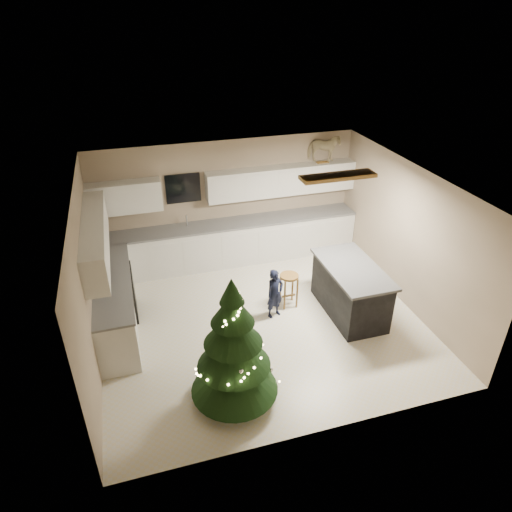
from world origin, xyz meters
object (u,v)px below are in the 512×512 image
object	(u,v)px
toddler	(275,294)
christmas_tree	(234,353)
island	(350,290)
bar_stool	(289,283)
rocking_horse	(323,148)

from	to	relation	value
toddler	christmas_tree	bearing A→B (deg)	-144.68
island	bar_stool	size ratio (longest dim) A/B	2.60
bar_stool	rocking_horse	distance (m)	3.05
christmas_tree	rocking_horse	size ratio (longest dim) A/B	2.77
bar_stool	christmas_tree	world-z (taller)	christmas_tree
toddler	island	bearing A→B (deg)	-31.81
rocking_horse	bar_stool	bearing A→B (deg)	165.81
island	toddler	bearing A→B (deg)	168.21
christmas_tree	toddler	distance (m)	2.10
bar_stool	rocking_horse	xyz separation A→B (m)	(1.42, 1.99, 1.82)
toddler	rocking_horse	world-z (taller)	rocking_horse
island	toddler	size ratio (longest dim) A/B	1.80
christmas_tree	island	bearing A→B (deg)	29.51
island	rocking_horse	world-z (taller)	rocking_horse
christmas_tree	rocking_horse	bearing A→B (deg)	53.05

